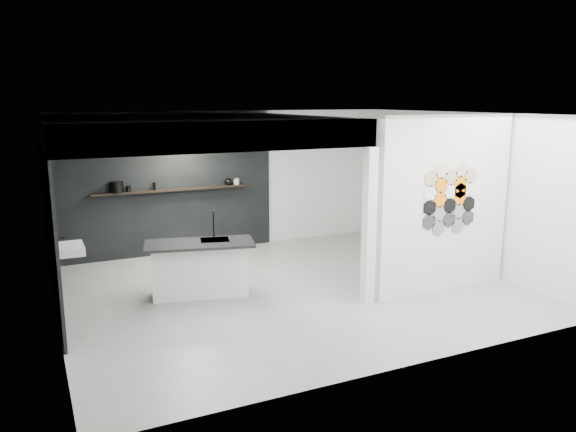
# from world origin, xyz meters

# --- Properties ---
(floor) EXTENTS (7.00, 6.00, 0.01)m
(floor) POSITION_xyz_m (0.00, 0.00, -0.01)
(floor) COLOR gray
(partition_panel) EXTENTS (2.45, 0.15, 2.80)m
(partition_panel) POSITION_xyz_m (2.23, -1.00, 1.40)
(partition_panel) COLOR silver
(partition_panel) RESTS_ON floor
(bay_clad_back) EXTENTS (4.40, 0.04, 2.35)m
(bay_clad_back) POSITION_xyz_m (-1.30, 2.97, 1.18)
(bay_clad_back) COLOR black
(bay_clad_back) RESTS_ON floor
(bay_clad_left) EXTENTS (0.04, 4.00, 2.35)m
(bay_clad_left) POSITION_xyz_m (-3.47, 1.00, 1.18)
(bay_clad_left) COLOR black
(bay_clad_left) RESTS_ON floor
(bulkhead) EXTENTS (4.40, 4.00, 0.40)m
(bulkhead) POSITION_xyz_m (-1.30, 1.00, 2.55)
(bulkhead) COLOR silver
(bulkhead) RESTS_ON corner_column
(corner_column) EXTENTS (0.16, 0.16, 2.35)m
(corner_column) POSITION_xyz_m (0.82, -1.00, 1.18)
(corner_column) COLOR silver
(corner_column) RESTS_ON floor
(fascia_beam) EXTENTS (4.40, 0.16, 0.40)m
(fascia_beam) POSITION_xyz_m (-1.30, -0.92, 2.55)
(fascia_beam) COLOR silver
(fascia_beam) RESTS_ON corner_column
(wall_basin) EXTENTS (0.40, 0.60, 0.12)m
(wall_basin) POSITION_xyz_m (-3.24, 0.80, 0.85)
(wall_basin) COLOR silver
(wall_basin) RESTS_ON bay_clad_left
(display_shelf) EXTENTS (3.00, 0.15, 0.04)m
(display_shelf) POSITION_xyz_m (-1.20, 2.87, 1.30)
(display_shelf) COLOR black
(display_shelf) RESTS_ON bay_clad_back
(kitchen_island) EXTENTS (1.78, 1.10, 1.33)m
(kitchen_island) POSITION_xyz_m (-1.39, 0.35, 0.45)
(kitchen_island) COLOR silver
(kitchen_island) RESTS_ON floor
(stockpot) EXTENTS (0.29, 0.29, 0.20)m
(stockpot) POSITION_xyz_m (-2.22, 2.87, 1.42)
(stockpot) COLOR black
(stockpot) RESTS_ON display_shelf
(kettle) EXTENTS (0.19, 0.19, 0.14)m
(kettle) POSITION_xyz_m (-0.03, 2.87, 1.39)
(kettle) COLOR black
(kettle) RESTS_ON display_shelf
(glass_bowl) EXTENTS (0.15, 0.15, 0.09)m
(glass_bowl) POSITION_xyz_m (0.14, 2.87, 1.36)
(glass_bowl) COLOR gray
(glass_bowl) RESTS_ON display_shelf
(glass_vase) EXTENTS (0.09, 0.09, 0.13)m
(glass_vase) POSITION_xyz_m (0.15, 2.87, 1.38)
(glass_vase) COLOR gray
(glass_vase) RESTS_ON display_shelf
(bottle_dark) EXTENTS (0.07, 0.07, 0.15)m
(bottle_dark) POSITION_xyz_m (-1.53, 2.87, 1.39)
(bottle_dark) COLOR black
(bottle_dark) RESTS_ON display_shelf
(utensil_cup) EXTENTS (0.11, 0.11, 0.11)m
(utensil_cup) POSITION_xyz_m (-2.01, 2.87, 1.38)
(utensil_cup) COLOR black
(utensil_cup) RESTS_ON display_shelf
(hex_tile_cluster) EXTENTS (1.04, 0.02, 1.16)m
(hex_tile_cluster) POSITION_xyz_m (2.26, -1.09, 1.50)
(hex_tile_cluster) COLOR #2D2D2D
(hex_tile_cluster) RESTS_ON partition_panel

